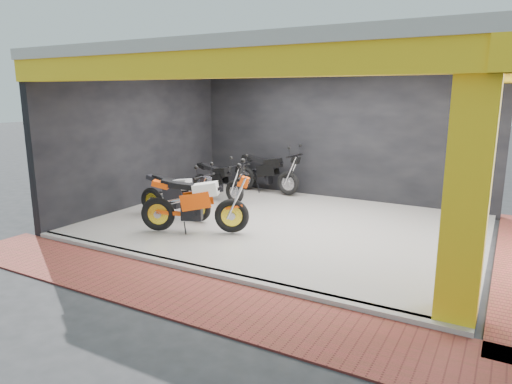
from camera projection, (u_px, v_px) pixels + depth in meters
ground at (237, 255)px, 8.30m from camera, size 80.00×80.00×0.00m
showroom_floor at (285, 225)px, 9.99m from camera, size 8.00×6.00×0.10m
showroom_ceiling at (287, 57)px, 9.23m from camera, size 8.40×6.40×0.20m
back_wall at (336, 136)px, 12.27m from camera, size 8.20×0.20×3.50m
left_wall at (141, 139)px, 11.59m from camera, size 0.20×6.20×3.50m
corner_column at (468, 190)px, 5.49m from camera, size 0.50×0.50×3.50m
header_beam_front at (200, 65)px, 6.74m from camera, size 8.40×0.30×0.40m
header_beam_right at (510, 67)px, 7.38m from camera, size 0.30×6.40×0.40m
floor_kerb at (204, 271)px, 7.42m from camera, size 8.00×0.20×0.10m
paver_front at (173, 291)px, 6.76m from camera, size 9.00×1.40×0.03m
moto_hero at (232, 199)px, 9.08m from camera, size 2.49×1.75×1.43m
moto_row_a at (198, 194)px, 9.94m from camera, size 2.07×0.79×1.26m
moto_row_b at (235, 181)px, 11.57m from camera, size 2.13×1.19×1.23m
moto_row_d at (288, 172)px, 12.50m from camera, size 2.30×1.02×1.37m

